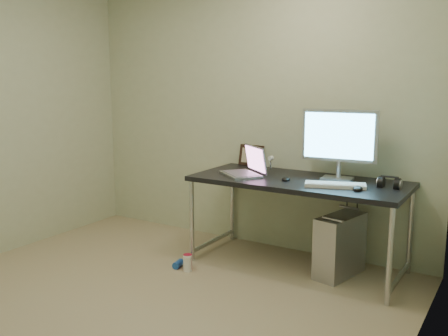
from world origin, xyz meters
The scene contains 18 objects.
floor centered at (0.00, 0.00, 0.00)m, with size 3.50×3.50×0.00m, color tan.
wall_back centered at (0.00, 1.75, 1.25)m, with size 3.50×0.02×2.50m, color beige.
wall_right centered at (1.75, 0.00, 1.25)m, with size 0.02×3.50×2.50m, color beige.
desk centered at (0.66, 1.37, 0.68)m, with size 1.74×0.76×0.75m.
tower_computer centered at (1.02, 1.38, 0.25)m, with size 0.31×0.51×0.53m.
cable_a centered at (0.97, 1.70, 0.40)m, with size 0.01×0.01×0.70m, color black.
cable_b centered at (1.06, 1.68, 0.38)m, with size 0.01×0.01×0.72m, color black.
can_red centered at (-0.08, 0.84, 0.07)m, with size 0.07×0.07×0.13m, color #C10933.
can_white centered at (-0.07, 0.81, 0.06)m, with size 0.07×0.07×0.13m, color white.
can_blue centered at (-0.18, 0.83, 0.03)m, with size 0.06×0.06×0.11m, color blue.
laptop centered at (0.21, 1.30, 0.81)m, with size 0.46×0.45×0.25m.
monitor centered at (0.93, 1.52, 1.08)m, with size 0.60×0.20×0.57m.
keyboard centered at (1.00, 1.25, 0.76)m, with size 0.45×0.15×0.03m, color white.
mouse_right centered at (1.19, 1.22, 0.77)m, with size 0.07×0.12×0.04m, color black.
mouse_left centered at (0.59, 1.27, 0.77)m, with size 0.07×0.11×0.04m, color black.
headphones centered at (1.36, 1.43, 0.78)m, with size 0.16×0.10×0.11m.
picture_frame centered at (0.03, 1.72, 0.85)m, with size 0.25×0.03×0.20m, color black.
webcam centered at (0.27, 1.63, 0.84)m, with size 0.05×0.04×0.13m.
Camera 1 is at (2.21, -2.34, 1.57)m, focal length 40.00 mm.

